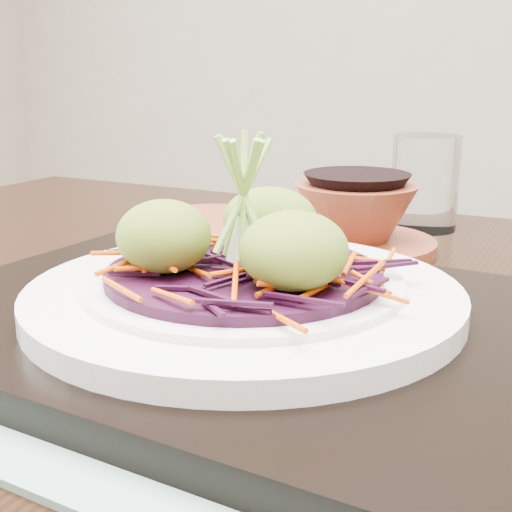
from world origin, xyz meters
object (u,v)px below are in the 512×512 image
at_px(serving_tray, 244,322).
at_px(terracotta_side_plate, 212,226).
at_px(white_plate, 244,295).
at_px(terracotta_bowl_set, 355,221).
at_px(water_glass, 425,183).
at_px(dining_table, 310,450).

distance_m(serving_tray, terracotta_side_plate, 0.32).
distance_m(white_plate, terracotta_side_plate, 0.32).
relative_size(serving_tray, terracotta_side_plate, 2.33).
xyz_separation_m(terracotta_side_plate, terracotta_bowl_set, (0.16, -0.02, 0.02)).
relative_size(white_plate, water_glass, 2.75).
bearing_deg(water_glass, serving_tray, -96.73).
relative_size(dining_table, serving_tray, 3.04).
height_order(water_glass, terracotta_bowl_set, water_glass).
bearing_deg(water_glass, dining_table, -92.98).
bearing_deg(terracotta_bowl_set, water_glass, 70.86).
distance_m(water_glass, terracotta_bowl_set, 0.13).
distance_m(dining_table, serving_tray, 0.14).
bearing_deg(terracotta_bowl_set, serving_tray, -90.49).
relative_size(white_plate, terracotta_bowl_set, 1.58).
height_order(white_plate, terracotta_bowl_set, terracotta_bowl_set).
xyz_separation_m(serving_tray, terracotta_side_plate, (-0.16, 0.27, -0.01)).
relative_size(terracotta_side_plate, water_glass, 1.81).
distance_m(terracotta_side_plate, terracotta_bowl_set, 0.17).
xyz_separation_m(terracotta_side_plate, water_glass, (0.21, 0.11, 0.04)).
relative_size(dining_table, terracotta_side_plate, 7.07).
bearing_deg(serving_tray, water_glass, 90.11).
distance_m(dining_table, terracotta_side_plate, 0.31).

